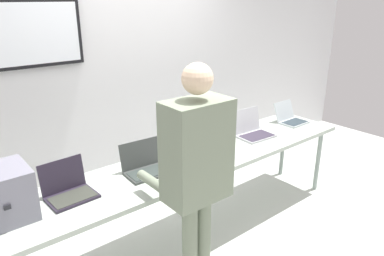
% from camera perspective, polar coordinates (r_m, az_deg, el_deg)
% --- Properties ---
extents(ground, '(8.00, 8.00, 0.04)m').
position_cam_1_polar(ground, '(3.68, 0.06, -16.38)').
color(ground, '#BABFB7').
extents(back_wall, '(8.00, 0.11, 2.77)m').
position_cam_1_polar(back_wall, '(3.96, -10.73, 8.54)').
color(back_wall, silver).
rests_on(back_wall, ground).
extents(workbench, '(3.55, 0.70, 0.79)m').
position_cam_1_polar(workbench, '(3.28, 0.06, -5.62)').
color(workbench, '#A5B0A3').
rests_on(workbench, ground).
extents(equipment_box, '(0.38, 0.37, 0.35)m').
position_cam_1_polar(equipment_box, '(2.66, -27.86, -9.24)').
color(equipment_box, slate).
rests_on(equipment_box, workbench).
extents(laptop_station_0, '(0.34, 0.30, 0.25)m').
position_cam_1_polar(laptop_station_0, '(2.81, -18.76, -9.01)').
color(laptop_station_0, '#241E2C').
rests_on(laptop_station_0, workbench).
extents(laptop_station_1, '(0.38, 0.30, 0.25)m').
position_cam_1_polar(laptop_station_1, '(3.04, -7.21, -5.81)').
color(laptop_station_1, '#373A39').
rests_on(laptop_station_1, workbench).
extents(laptop_station_2, '(0.35, 0.36, 0.27)m').
position_cam_1_polar(laptop_station_2, '(3.42, 2.19, -2.56)').
color(laptop_station_2, '#A8B3BB').
rests_on(laptop_station_2, workbench).
extents(laptop_station_3, '(0.38, 0.34, 0.26)m').
position_cam_1_polar(laptop_station_3, '(3.83, 9.40, -0.32)').
color(laptop_station_3, '#ACAEB3').
rests_on(laptop_station_3, workbench).
extents(laptop_station_4, '(0.30, 0.30, 0.22)m').
position_cam_1_polar(laptop_station_4, '(4.34, 15.09, 1.54)').
color(laptop_station_4, '#ABB5B9').
rests_on(laptop_station_4, workbench).
extents(person, '(0.44, 0.58, 1.78)m').
position_cam_1_polar(person, '(2.43, 0.65, -6.22)').
color(person, gray).
rests_on(person, ground).
extents(paper_sheet, '(0.24, 0.32, 0.00)m').
position_cam_1_polar(paper_sheet, '(3.04, -0.71, -6.85)').
color(paper_sheet, white).
rests_on(paper_sheet, workbench).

